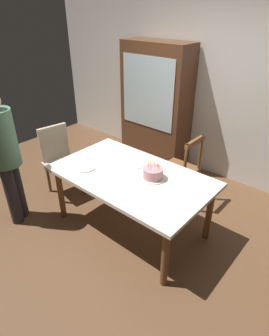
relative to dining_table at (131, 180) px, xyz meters
The scene contains 13 objects.
ground 0.66m from the dining_table, ahead, with size 6.40×6.40×0.00m, color brown.
back_wall 1.96m from the dining_table, 90.00° to the left, with size 6.40×0.10×2.60m, color beige.
dining_table is the anchor object (origin of this frame).
birthday_cake 0.28m from the dining_table, 22.26° to the left, with size 0.28×0.28×0.19m.
plate_near_celebrant 0.54m from the dining_table, 154.22° to the right, with size 0.22×0.22×0.01m, color silver.
plate_far_side 0.26m from the dining_table, 110.63° to the left, with size 0.22×0.22×0.01m, color silver.
fork_near_celebrant 0.68m from the dining_table, 161.37° to the right, with size 0.18×0.02×0.01m, color silver.
fork_far_side 0.34m from the dining_table, 137.81° to the left, with size 0.18×0.02×0.01m, color silver.
fork_near_guest 0.44m from the dining_table, 31.25° to the right, with size 0.18×0.02×0.01m, color silver.
chair_spindle_back 0.87m from the dining_table, 82.13° to the left, with size 0.44×0.44×0.95m.
chair_upholstered 1.27m from the dining_table, behind, with size 0.51×0.51×0.95m.
person_celebrant 1.43m from the dining_table, 145.68° to the right, with size 0.32×0.32×1.59m.
china_cabinet 1.80m from the dining_table, 118.55° to the left, with size 1.10×0.45×1.90m.
Camera 1 is at (1.77, -2.00, 2.36)m, focal length 30.62 mm.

